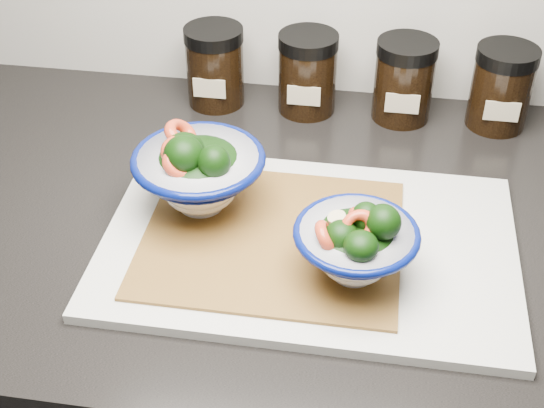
% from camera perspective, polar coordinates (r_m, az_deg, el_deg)
% --- Properties ---
extents(countertop, '(3.50, 0.60, 0.04)m').
position_cam_1_polar(countertop, '(0.89, 5.82, -2.15)').
color(countertop, black).
rests_on(countertop, cabinet).
extents(cutting_board, '(0.45, 0.30, 0.01)m').
position_cam_1_polar(cutting_board, '(0.83, 2.78, -3.06)').
color(cutting_board, silver).
rests_on(cutting_board, countertop).
extents(bamboo_mat, '(0.28, 0.24, 0.00)m').
position_cam_1_polar(bamboo_mat, '(0.83, -0.00, -2.51)').
color(bamboo_mat, olive).
rests_on(bamboo_mat, cutting_board).
extents(bowl_left, '(0.15, 0.15, 0.10)m').
position_cam_1_polar(bowl_left, '(0.85, -5.60, 2.44)').
color(bowl_left, white).
rests_on(bowl_left, bamboo_mat).
extents(bowl_right, '(0.13, 0.13, 0.09)m').
position_cam_1_polar(bowl_right, '(0.76, 6.40, -3.01)').
color(bowl_right, white).
rests_on(bowl_right, bamboo_mat).
extents(spice_jar_a, '(0.08, 0.08, 0.11)m').
position_cam_1_polar(spice_jar_a, '(1.07, -4.32, 10.32)').
color(spice_jar_a, black).
rests_on(spice_jar_a, countertop).
extents(spice_jar_b, '(0.08, 0.08, 0.11)m').
position_cam_1_polar(spice_jar_b, '(1.06, 2.69, 9.83)').
color(spice_jar_b, black).
rests_on(spice_jar_b, countertop).
extents(spice_jar_c, '(0.08, 0.08, 0.11)m').
position_cam_1_polar(spice_jar_c, '(1.05, 9.90, 9.17)').
color(spice_jar_c, black).
rests_on(spice_jar_c, countertop).
extents(spice_jar_d, '(0.08, 0.08, 0.11)m').
position_cam_1_polar(spice_jar_d, '(1.06, 16.90, 8.40)').
color(spice_jar_d, black).
rests_on(spice_jar_d, countertop).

